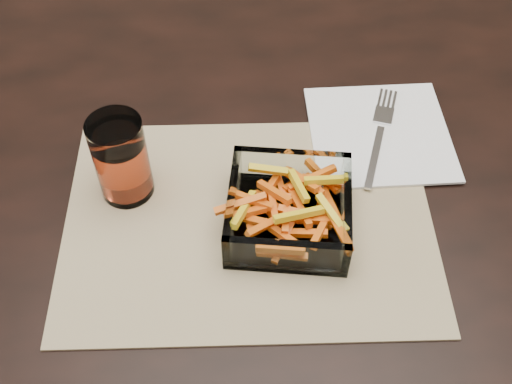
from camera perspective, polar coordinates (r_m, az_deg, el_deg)
dining_table at (r=0.92m, az=7.89°, el=-1.59°), size 1.60×0.90×0.75m
placemat at (r=0.79m, az=-0.66°, el=-2.55°), size 0.48×0.37×0.00m
glass_bowl at (r=0.77m, az=2.92°, el=-1.77°), size 0.17×0.17×0.06m
tumbler at (r=0.79m, az=-11.85°, el=2.71°), size 0.07×0.07×0.12m
napkin at (r=0.89m, az=10.93°, el=5.15°), size 0.20×0.20×0.00m
fork at (r=0.89m, az=10.94°, el=5.20°), size 0.09×0.18×0.00m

